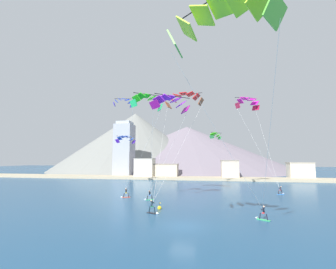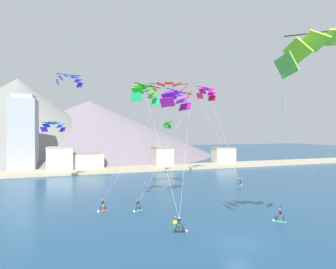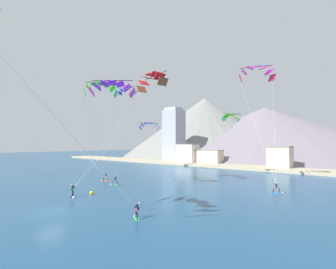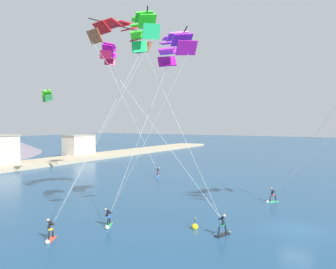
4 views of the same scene
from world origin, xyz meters
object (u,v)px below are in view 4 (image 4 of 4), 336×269
(kitesurfer_near_trail, at_px, (49,234))
(parafoil_kite_mid_center, at_px, (110,52))
(kitesurfer_near_lead, at_px, (108,222))
(kitesurfer_far_left, at_px, (224,228))
(parafoil_kite_distant_mid_solo, at_px, (47,94))
(race_marker_buoy, at_px, (195,227))
(kitesurfer_mid_center, at_px, (158,174))
(parafoil_kite_near_trail, at_px, (142,29))
(parafoil_kite_far_left, at_px, (122,33))
(parafoil_kite_near_lead, at_px, (174,46))
(kitesurfer_far_right, at_px, (271,198))

(kitesurfer_near_trail, xyz_separation_m, parafoil_kite_mid_center, (24.37, 15.28, 19.83))
(kitesurfer_near_lead, distance_m, parafoil_kite_mid_center, 32.56)
(kitesurfer_near_lead, distance_m, kitesurfer_far_left, 9.81)
(parafoil_kite_distant_mid_solo, distance_m, race_marker_buoy, 33.23)
(kitesurfer_mid_center, xyz_separation_m, parafoil_kite_near_trail, (-23.68, -13.86, 15.88))
(parafoil_kite_near_trail, distance_m, parafoil_kite_mid_center, 27.99)
(race_marker_buoy, bearing_deg, kitesurfer_mid_center, 39.58)
(kitesurfer_near_trail, relative_size, kitesurfer_mid_center, 0.99)
(parafoil_kite_mid_center, relative_size, parafoil_kite_distant_mid_solo, 4.81)
(kitesurfer_near_lead, height_order, parafoil_kite_distant_mid_solo, parafoil_kite_distant_mid_solo)
(kitesurfer_near_trail, bearing_deg, kitesurfer_far_left, -53.30)
(kitesurfer_mid_center, distance_m, race_marker_buoy, 26.90)
(parafoil_kite_far_left, bearing_deg, kitesurfer_far_left, -102.04)
(kitesurfer_near_lead, distance_m, parafoil_kite_far_left, 19.03)
(kitesurfer_near_trail, relative_size, race_marker_buoy, 1.68)
(parafoil_kite_near_lead, bearing_deg, kitesurfer_near_lead, 138.77)
(kitesurfer_far_left, height_order, parafoil_kite_distant_mid_solo, parafoil_kite_distant_mid_solo)
(kitesurfer_near_trail, height_order, kitesurfer_far_right, kitesurfer_near_trail)
(kitesurfer_far_right, bearing_deg, kitesurfer_far_left, 177.63)
(kitesurfer_mid_center, height_order, parafoil_kite_far_left, parafoil_kite_far_left)
(parafoil_kite_near_lead, bearing_deg, kitesurfer_mid_center, 36.43)
(parafoil_kite_distant_mid_solo, bearing_deg, parafoil_kite_mid_center, -38.20)
(parafoil_kite_mid_center, distance_m, race_marker_buoy, 34.83)
(parafoil_kite_far_left, bearing_deg, kitesurfer_far_right, -51.67)
(kitesurfer_far_left, distance_m, kitesurfer_far_right, 12.93)
(kitesurfer_far_right, height_order, parafoil_kite_near_trail, parafoil_kite_near_trail)
(kitesurfer_far_left, height_order, parafoil_kite_near_trail, parafoil_kite_near_trail)
(kitesurfer_near_trail, distance_m, kitesurfer_far_left, 13.45)
(kitesurfer_near_lead, bearing_deg, parafoil_kite_near_trail, -81.82)
(parafoil_kite_far_left, bearing_deg, parafoil_kite_near_trail, -129.80)
(kitesurfer_far_right, xyz_separation_m, parafoil_kite_distant_mid_solo, (-4.12, 32.52, 12.83))
(kitesurfer_far_left, height_order, parafoil_kite_mid_center, parafoil_kite_mid_center)
(parafoil_kite_mid_center, relative_size, parafoil_kite_far_left, 1.13)
(kitesurfer_near_trail, bearing_deg, kitesurfer_mid_center, 17.34)
(kitesurfer_near_lead, xyz_separation_m, parafoil_kite_mid_center, (19.56, 16.80, 19.89))
(kitesurfer_mid_center, distance_m, parafoil_kite_near_trail, 31.70)
(kitesurfer_mid_center, xyz_separation_m, parafoil_kite_mid_center, (-4.60, 6.24, 19.83))
(kitesurfer_far_left, distance_m, race_marker_buoy, 2.73)
(kitesurfer_near_trail, bearing_deg, race_marker_buoy, -44.46)
(kitesurfer_mid_center, bearing_deg, kitesurfer_near_lead, -156.39)
(kitesurfer_far_left, xyz_separation_m, kitesurfer_far_right, (12.92, -0.53, -0.12))
(race_marker_buoy, bearing_deg, parafoil_kite_far_left, 75.91)
(kitesurfer_mid_center, relative_size, parafoil_kite_distant_mid_solo, 0.41)
(kitesurfer_far_right, height_order, parafoil_kite_distant_mid_solo, parafoil_kite_distant_mid_solo)
(kitesurfer_far_right, xyz_separation_m, parafoil_kite_near_lead, (-11.64, 5.86, 15.32))
(parafoil_kite_near_trail, bearing_deg, kitesurfer_mid_center, 30.34)
(parafoil_kite_near_lead, bearing_deg, parafoil_kite_near_trail, 170.87)
(kitesurfer_far_right, bearing_deg, parafoil_kite_near_lead, 153.29)
(kitesurfer_mid_center, relative_size, parafoil_kite_near_lead, 0.11)
(kitesurfer_near_trail, height_order, parafoil_kite_far_left, parafoil_kite_far_left)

